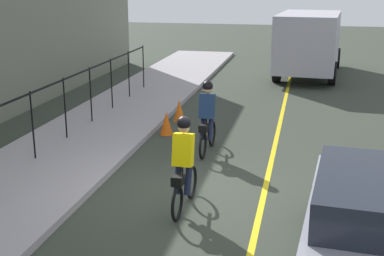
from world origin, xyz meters
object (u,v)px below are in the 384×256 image
patrol_sedan (371,221)px  box_truck_background (310,41)px  cyclist_lead (207,118)px  traffic_cone_far (166,123)px  cyclist_follow (184,165)px  traffic_cone_near (179,111)px

patrol_sedan → box_truck_background: (16.47, 1.00, 0.73)m
patrol_sedan → box_truck_background: box_truck_background is taller
cyclist_lead → traffic_cone_far: 2.01m
patrol_sedan → box_truck_background: size_ratio=0.66×
cyclist_follow → cyclist_lead: bearing=5.6°
traffic_cone_near → cyclist_follow: bearing=-165.5°
cyclist_lead → cyclist_follow: bearing=-174.4°
patrol_sedan → traffic_cone_near: size_ratio=6.65×
traffic_cone_near → patrol_sedan: bearing=-148.4°
cyclist_follow → traffic_cone_near: cyclist_follow is taller
cyclist_follow → traffic_cone_far: (4.75, 1.61, -0.58)m
cyclist_follow → patrol_sedan: (-1.54, -3.16, -0.09)m
cyclist_lead → traffic_cone_far: bearing=48.6°
box_truck_background → cyclist_follow: bearing=176.3°
patrol_sedan → traffic_cone_far: size_ratio=6.91×
traffic_cone_far → box_truck_background: bearing=-20.3°
box_truck_background → traffic_cone_near: size_ratio=10.09×
cyclist_lead → traffic_cone_near: (2.75, 1.38, -0.57)m
patrol_sedan → traffic_cone_near: bearing=36.2°
patrol_sedan → traffic_cone_far: 7.91m
cyclist_follow → patrol_sedan: bearing=-113.9°
box_truck_background → traffic_cone_far: bearing=164.2°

